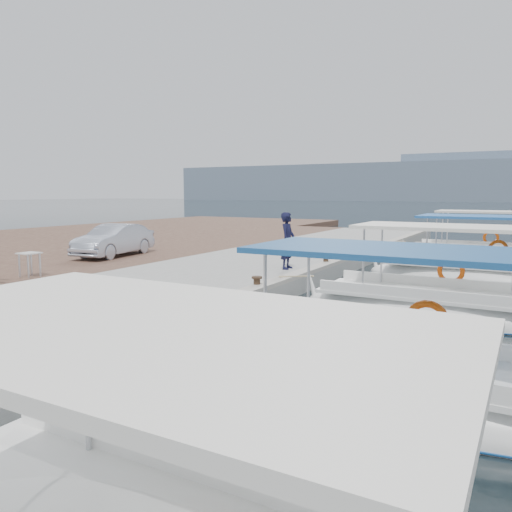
{
  "coord_description": "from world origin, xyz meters",
  "views": [
    {
      "loc": [
        5.83,
        -9.76,
        2.99
      ],
      "look_at": [
        -1.0,
        2.63,
        1.2
      ],
      "focal_mm": 35.0,
      "sensor_mm": 36.0,
      "label": 1
    }
  ],
  "objects_px": {
    "fishing_caique_e": "(481,259)",
    "fisherman": "(288,241)",
    "parked_car": "(114,240)",
    "fishing_caique_c": "(430,311)",
    "fishing_caique_d": "(488,276)",
    "fishing_caique_b": "(390,393)"
  },
  "relations": [
    {
      "from": "fishing_caique_e",
      "to": "fisherman",
      "type": "distance_m",
      "value": 10.36
    },
    {
      "from": "fisherman",
      "to": "parked_car",
      "type": "relative_size",
      "value": 0.49
    },
    {
      "from": "fishing_caique_c",
      "to": "fishing_caique_d",
      "type": "height_order",
      "value": "same"
    },
    {
      "from": "fishing_caique_c",
      "to": "fishing_caique_e",
      "type": "relative_size",
      "value": 0.94
    },
    {
      "from": "fishing_caique_c",
      "to": "fishing_caique_d",
      "type": "relative_size",
      "value": 0.81
    },
    {
      "from": "fishing_caique_e",
      "to": "fisherman",
      "type": "height_order",
      "value": "fisherman"
    },
    {
      "from": "fishing_caique_c",
      "to": "fishing_caique_d",
      "type": "distance_m",
      "value": 6.09
    },
    {
      "from": "fishing_caique_c",
      "to": "fishing_caique_e",
      "type": "height_order",
      "value": "same"
    },
    {
      "from": "fishing_caique_c",
      "to": "fisherman",
      "type": "height_order",
      "value": "fisherman"
    },
    {
      "from": "fishing_caique_d",
      "to": "parked_car",
      "type": "relative_size",
      "value": 2.08
    },
    {
      "from": "fishing_caique_b",
      "to": "fishing_caique_e",
      "type": "bearing_deg",
      "value": 90.68
    },
    {
      "from": "fishing_caique_e",
      "to": "fisherman",
      "type": "bearing_deg",
      "value": -120.05
    },
    {
      "from": "fishing_caique_d",
      "to": "fishing_caique_e",
      "type": "relative_size",
      "value": 1.16
    },
    {
      "from": "fishing_caique_b",
      "to": "fishing_caique_d",
      "type": "bearing_deg",
      "value": 87.67
    },
    {
      "from": "fishing_caique_d",
      "to": "fishing_caique_e",
      "type": "height_order",
      "value": "same"
    },
    {
      "from": "fishing_caique_e",
      "to": "fishing_caique_d",
      "type": "bearing_deg",
      "value": -82.64
    },
    {
      "from": "fishing_caique_d",
      "to": "fishing_caique_c",
      "type": "bearing_deg",
      "value": -98.17
    },
    {
      "from": "fishing_caique_e",
      "to": "fisherman",
      "type": "relative_size",
      "value": 3.67
    },
    {
      "from": "fishing_caique_e",
      "to": "parked_car",
      "type": "bearing_deg",
      "value": -144.26
    },
    {
      "from": "fishing_caique_c",
      "to": "fishing_caique_d",
      "type": "xyz_separation_m",
      "value": [
        0.87,
        6.03,
        0.06
      ]
    },
    {
      "from": "fishing_caique_b",
      "to": "parked_car",
      "type": "height_order",
      "value": "fishing_caique_b"
    },
    {
      "from": "fisherman",
      "to": "fishing_caique_e",
      "type": "bearing_deg",
      "value": -36.03
    }
  ]
}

